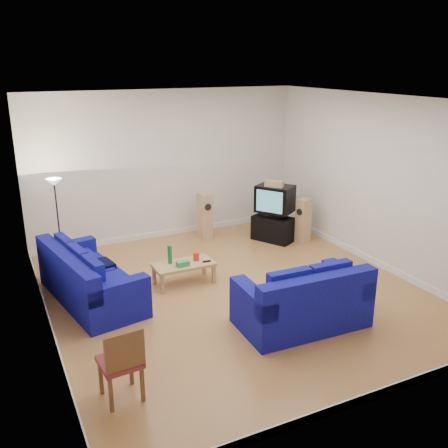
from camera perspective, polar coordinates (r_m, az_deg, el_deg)
name	(u,v)px	position (r m, az deg, el deg)	size (l,w,h in m)	color
room	(235,205)	(8.03, 1.25, 2.20)	(6.01, 6.51, 3.21)	#955D2E
sofa_three_seat	(88,282)	(8.46, -15.33, -6.37)	(1.40, 2.44, 0.89)	#000065
sofa_loveseat	(303,304)	(7.50, 9.07, -9.04)	(1.89, 1.10, 0.93)	#000065
coffee_table	(184,266)	(8.78, -4.62, -4.82)	(1.06, 0.53, 0.38)	tan
bottle	(170,254)	(8.73, -6.20, -3.48)	(0.08, 0.08, 0.33)	#197233
tissue_box	(183,264)	(8.64, -4.73, -4.53)	(0.22, 0.12, 0.09)	green
red_canister	(196,256)	(8.84, -3.20, -3.72)	(0.11, 0.11, 0.15)	red
remote	(207,261)	(8.80, -1.99, -4.29)	(0.15, 0.05, 0.02)	black
tv_stand	(273,229)	(10.93, 5.65, -0.52)	(0.87, 0.48, 0.53)	black
av_receiver	(274,214)	(10.89, 5.77, 1.18)	(0.45, 0.37, 0.11)	black
television	(275,199)	(10.80, 5.83, 2.90)	(0.87, 0.92, 0.58)	black
centre_speaker	(274,184)	(10.61, 5.77, 4.62)	(0.39, 0.16, 0.14)	tan
speaker_left	(205,216)	(10.93, -2.22, 0.93)	(0.26, 0.33, 1.02)	tan
speaker_right	(303,221)	(10.83, 9.05, 0.37)	(0.34, 0.30, 0.96)	tan
floor_lamp	(55,194)	(9.67, -18.72, 3.21)	(0.29, 0.29, 1.71)	black
dining_chair	(122,361)	(5.95, -11.61, -15.07)	(0.49, 0.49, 0.95)	brown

